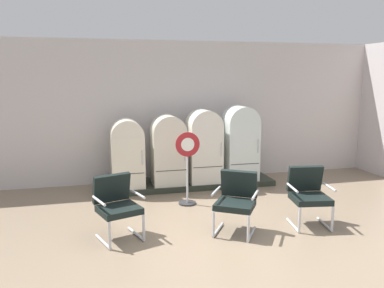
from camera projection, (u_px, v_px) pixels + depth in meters
ground at (233, 246)px, 5.47m from camera, size 12.00×10.00×0.05m
back_wall at (178, 111)px, 8.70m from camera, size 11.76×0.12×3.05m
display_plinth at (185, 183)px, 8.35m from camera, size 3.74×0.95×0.11m
refrigerator_0 at (127, 151)px, 7.83m from camera, size 0.64×0.68×1.35m
refrigerator_1 at (168, 148)px, 7.99m from camera, size 0.67×0.62×1.42m
refrigerator_2 at (204, 144)px, 8.17m from camera, size 0.67×0.65×1.51m
refrigerator_3 at (240, 141)px, 8.34m from camera, size 0.68×0.62×1.57m
armchair_left at (117, 203)px, 5.62m from camera, size 0.74×0.76×0.91m
armchair_right at (308, 193)px, 6.13m from camera, size 0.68×0.69×0.91m
armchair_center at (236, 198)px, 5.84m from camera, size 0.80×0.81×0.91m
sign_stand at (187, 171)px, 7.07m from camera, size 0.44×0.32×1.33m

